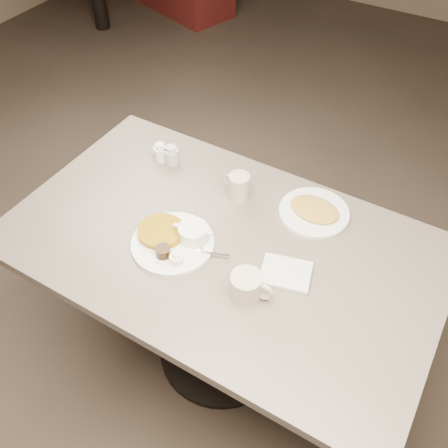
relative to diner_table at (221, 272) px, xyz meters
The scene contains 9 objects.
room 0.82m from the diner_table, ahead, with size 7.04×8.04×2.84m.
diner_table is the anchor object (origin of this frame).
main_plate 0.25m from the diner_table, 146.77° to the right, with size 0.37×0.34×0.07m.
coffee_mug_near 0.32m from the diner_table, 39.24° to the right, with size 0.15×0.11×0.09m.
napkin 0.31m from the diner_table, ahead, with size 0.19×0.17×0.02m.
coffee_mug_far 0.33m from the diner_table, 105.22° to the left, with size 0.12×0.10×0.10m.
creamer_left 0.55m from the diner_table, 149.68° to the left, with size 0.08×0.07×0.08m.
creamer_right 0.52m from the diner_table, 145.72° to the left, with size 0.09×0.08×0.08m.
hash_plate 0.41m from the diner_table, 52.40° to the left, with size 0.28×0.28×0.04m.
Camera 1 is at (0.59, -0.97, 2.03)m, focal length 39.44 mm.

